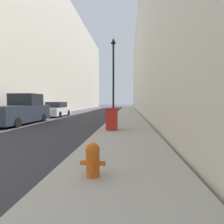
{
  "coord_description": "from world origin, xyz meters",
  "views": [
    {
      "loc": [
        5.39,
        -2.1,
        1.63
      ],
      "look_at": [
        3.3,
        19.8,
        0.35
      ],
      "focal_mm": 28.0,
      "sensor_mm": 36.0,
      "label": 1
    }
  ],
  "objects": [
    {
      "name": "sidewalk_right",
      "position": [
        5.26,
        18.0,
        0.07
      ],
      "size": [
        3.02,
        60.0,
        0.14
      ],
      "color": "#ADA89E",
      "rests_on": "ground"
    },
    {
      "name": "pickup_truck",
      "position": [
        -2.66,
        10.16,
        0.95
      ],
      "size": [
        2.21,
        5.57,
        2.27
      ],
      "color": "#232838",
      "rests_on": "ground"
    },
    {
      "name": "lamppost",
      "position": [
        4.19,
        11.54,
        3.88
      ],
      "size": [
        0.41,
        0.41,
        6.38
      ],
      "color": "black",
      "rests_on": "sidewalk_right"
    },
    {
      "name": "building_right_stone",
      "position": [
        12.87,
        26.0,
        9.23
      ],
      "size": [
        12.0,
        60.0,
        18.45
      ],
      "color": "beige",
      "rests_on": "ground"
    },
    {
      "name": "trash_bin",
      "position": [
        4.5,
        7.17,
        0.73
      ],
      "size": [
        0.6,
        0.68,
        1.15
      ],
      "color": "red",
      "rests_on": "sidewalk_right"
    },
    {
      "name": "building_left_glass",
      "position": [
        -10.53,
        26.0,
        9.37
      ],
      "size": [
        12.0,
        60.0,
        18.75
      ],
      "color": "beige",
      "rests_on": "ground"
    },
    {
      "name": "parked_sedan_near",
      "position": [
        -2.63,
        16.72,
        0.75
      ],
      "size": [
        1.92,
        4.33,
        1.62
      ],
      "color": "silver",
      "rests_on": "ground"
    },
    {
      "name": "fire_hydrant",
      "position": [
        4.68,
        1.28,
        0.49
      ],
      "size": [
        0.51,
        0.4,
        0.68
      ],
      "color": "#D15614",
      "rests_on": "sidewalk_right"
    }
  ]
}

